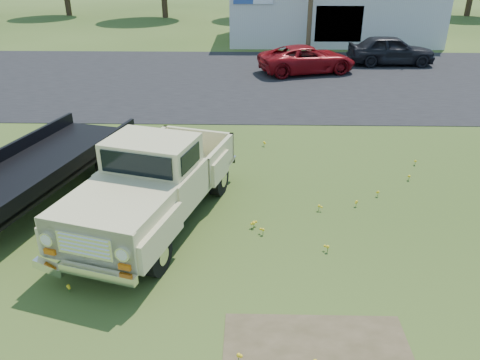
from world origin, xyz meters
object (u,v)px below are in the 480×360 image
Objects in this scene: red_pickup at (307,60)px; dark_sedan at (391,50)px; flatbed_trailer at (39,162)px; vintage_pickup_truck at (154,182)px.

red_pickup is 5.33m from dark_sedan.
flatbed_trailer is 16.20m from red_pickup.
dark_sedan is at bearing 64.71° from flatbed_trailer.
flatbed_trailer reaches higher than dark_sedan.
flatbed_trailer is at bearing 132.48° from red_pickup.
red_pickup is 1.07× the size of dark_sedan.
vintage_pickup_truck is at bearing -8.72° from flatbed_trailer.
vintage_pickup_truck is at bearing 144.90° from red_pickup.
vintage_pickup_truck reaches higher than dark_sedan.
flatbed_trailer is at bearing 173.25° from vintage_pickup_truck.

